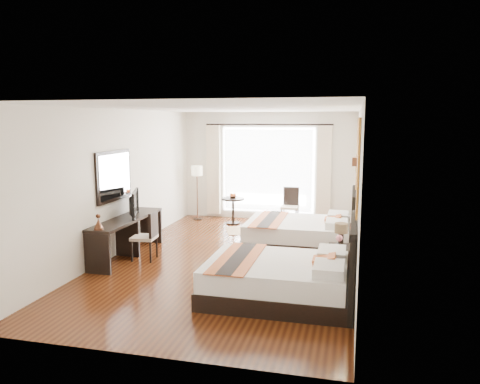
% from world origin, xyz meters
% --- Properties ---
extents(floor, '(4.50, 7.50, 0.01)m').
position_xyz_m(floor, '(0.00, 0.00, -0.01)').
color(floor, '#321409').
rests_on(floor, ground).
extents(ceiling, '(4.50, 7.50, 0.02)m').
position_xyz_m(ceiling, '(0.00, 0.00, 2.79)').
color(ceiling, white).
rests_on(ceiling, wall_headboard).
extents(wall_headboard, '(0.01, 7.50, 2.80)m').
position_xyz_m(wall_headboard, '(2.25, 0.00, 1.40)').
color(wall_headboard, silver).
rests_on(wall_headboard, floor).
extents(wall_desk, '(0.01, 7.50, 2.80)m').
position_xyz_m(wall_desk, '(-2.25, 0.00, 1.40)').
color(wall_desk, silver).
rests_on(wall_desk, floor).
extents(wall_window, '(4.50, 0.01, 2.80)m').
position_xyz_m(wall_window, '(0.00, 3.75, 1.40)').
color(wall_window, silver).
rests_on(wall_window, floor).
extents(wall_entry, '(4.50, 0.01, 2.80)m').
position_xyz_m(wall_entry, '(0.00, -3.75, 1.40)').
color(wall_entry, silver).
rests_on(wall_entry, floor).
extents(window_glass, '(2.40, 0.02, 2.20)m').
position_xyz_m(window_glass, '(0.00, 3.73, 1.30)').
color(window_glass, white).
rests_on(window_glass, wall_window).
extents(sheer_curtain, '(2.30, 0.02, 2.10)m').
position_xyz_m(sheer_curtain, '(0.00, 3.67, 1.30)').
color(sheer_curtain, white).
rests_on(sheer_curtain, wall_window).
extents(drape_left, '(0.35, 0.14, 2.35)m').
position_xyz_m(drape_left, '(-1.45, 3.63, 1.28)').
color(drape_left, beige).
rests_on(drape_left, floor).
extents(drape_right, '(0.35, 0.14, 2.35)m').
position_xyz_m(drape_right, '(1.45, 3.63, 1.28)').
color(drape_right, beige).
rests_on(drape_right, floor).
extents(art_panel_near, '(0.03, 0.50, 1.35)m').
position_xyz_m(art_panel_near, '(2.23, -1.69, 1.95)').
color(art_panel_near, '#933A15').
rests_on(art_panel_near, wall_headboard).
extents(art_panel_far, '(0.03, 0.50, 1.35)m').
position_xyz_m(art_panel_far, '(2.23, 1.10, 1.95)').
color(art_panel_far, '#933A15').
rests_on(art_panel_far, wall_headboard).
extents(wall_sconce, '(0.10, 0.14, 0.14)m').
position_xyz_m(wall_sconce, '(2.19, -0.38, 1.92)').
color(wall_sconce, '#452618').
rests_on(wall_sconce, wall_headboard).
extents(mirror_frame, '(0.04, 1.25, 0.95)m').
position_xyz_m(mirror_frame, '(-2.22, -0.28, 1.55)').
color(mirror_frame, black).
rests_on(mirror_frame, wall_desk).
extents(mirror_glass, '(0.01, 1.12, 0.82)m').
position_xyz_m(mirror_glass, '(-2.19, -0.28, 1.55)').
color(mirror_glass, white).
rests_on(mirror_glass, mirror_frame).
extents(bed_near, '(2.15, 1.67, 1.21)m').
position_xyz_m(bed_near, '(1.23, -1.69, 0.31)').
color(bed_near, black).
rests_on(bed_near, floor).
extents(bed_far, '(2.18, 1.70, 1.23)m').
position_xyz_m(bed_far, '(1.22, 1.10, 0.32)').
color(bed_far, black).
rests_on(bed_far, floor).
extents(nightstand, '(0.41, 0.50, 0.48)m').
position_xyz_m(nightstand, '(2.00, -0.38, 0.24)').
color(nightstand, black).
rests_on(nightstand, floor).
extents(table_lamp, '(0.22, 0.22, 0.35)m').
position_xyz_m(table_lamp, '(2.00, -0.24, 0.74)').
color(table_lamp, black).
rests_on(table_lamp, nightstand).
extents(vase, '(0.14, 0.14, 0.12)m').
position_xyz_m(vase, '(1.98, -0.53, 0.56)').
color(vase, black).
rests_on(vase, nightstand).
extents(console_desk, '(0.50, 2.20, 0.76)m').
position_xyz_m(console_desk, '(-1.99, -0.28, 0.38)').
color(console_desk, black).
rests_on(console_desk, floor).
extents(television, '(0.41, 0.86, 0.50)m').
position_xyz_m(television, '(-1.97, -0.13, 1.01)').
color(television, black).
rests_on(television, console_desk).
extents(bronze_figurine, '(0.18, 0.18, 0.24)m').
position_xyz_m(bronze_figurine, '(-1.99, -1.28, 0.87)').
color(bronze_figurine, '#452618').
rests_on(bronze_figurine, console_desk).
extents(desk_chair, '(0.46, 0.46, 0.91)m').
position_xyz_m(desk_chair, '(-1.56, -0.39, 0.28)').
color(desk_chair, '#B9A58E').
rests_on(desk_chair, floor).
extents(floor_lamp, '(0.29, 0.29, 1.42)m').
position_xyz_m(floor_lamp, '(-1.78, 3.23, 1.19)').
color(floor_lamp, black).
rests_on(floor_lamp, floor).
extents(side_table, '(0.57, 0.57, 0.66)m').
position_xyz_m(side_table, '(-0.75, 2.97, 0.33)').
color(side_table, black).
rests_on(side_table, floor).
extents(fruit_bowl, '(0.24, 0.24, 0.05)m').
position_xyz_m(fruit_bowl, '(-0.76, 2.99, 0.68)').
color(fruit_bowl, '#4C391B').
rests_on(fruit_bowl, side_table).
extents(window_chair, '(0.43, 0.43, 0.92)m').
position_xyz_m(window_chair, '(0.65, 3.31, 0.28)').
color(window_chair, '#B9A58E').
rests_on(window_chair, floor).
extents(jute_rug, '(1.52, 1.27, 0.01)m').
position_xyz_m(jute_rug, '(-0.08, 2.38, 0.01)').
color(jute_rug, tan).
rests_on(jute_rug, floor).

